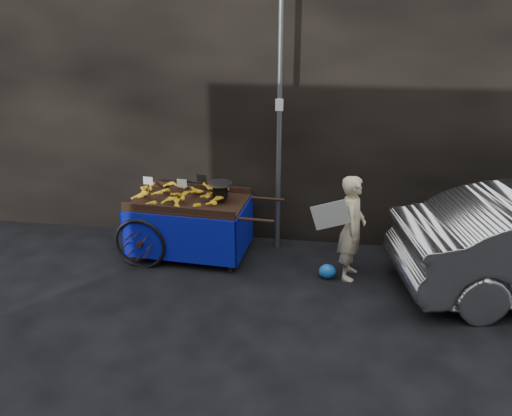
# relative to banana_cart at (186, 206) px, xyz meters

# --- Properties ---
(ground) EXTENTS (80.00, 80.00, 0.00)m
(ground) POSITION_rel_banana_cart_xyz_m (1.12, -0.84, -0.83)
(ground) COLOR black
(ground) RESTS_ON ground
(building_wall) EXTENTS (13.50, 2.00, 5.00)m
(building_wall) POSITION_rel_banana_cart_xyz_m (1.51, 1.76, 1.67)
(building_wall) COLOR black
(building_wall) RESTS_ON ground
(street_pole) EXTENTS (0.12, 0.10, 4.00)m
(street_pole) POSITION_rel_banana_cart_xyz_m (1.42, 0.46, 1.18)
(street_pole) COLOR slate
(street_pole) RESTS_ON ground
(banana_cart) EXTENTS (2.54, 1.32, 1.35)m
(banana_cart) POSITION_rel_banana_cart_xyz_m (0.00, 0.00, 0.00)
(banana_cart) COLOR black
(banana_cart) RESTS_ON ground
(vendor) EXTENTS (0.84, 0.62, 1.58)m
(vendor) POSITION_rel_banana_cart_xyz_m (2.60, -0.36, -0.04)
(vendor) COLOR beige
(vendor) RESTS_ON ground
(plastic_bag) EXTENTS (0.25, 0.20, 0.22)m
(plastic_bag) POSITION_rel_banana_cart_xyz_m (2.28, -0.49, -0.72)
(plastic_bag) COLOR blue
(plastic_bag) RESTS_ON ground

